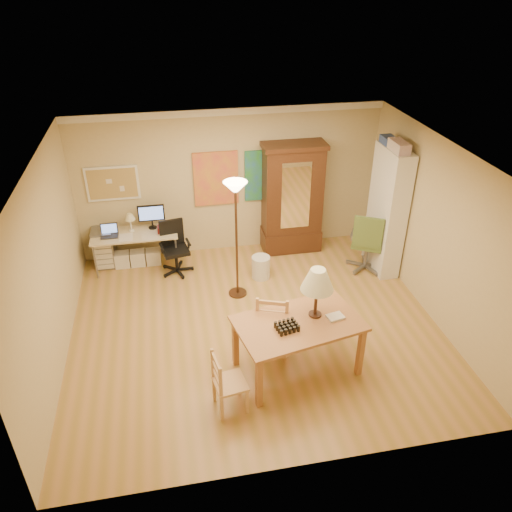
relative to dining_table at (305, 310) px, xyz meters
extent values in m
plane|color=#A17E39|center=(-0.47, 0.97, -0.96)|extent=(5.50, 5.50, 0.00)
cube|color=white|center=(-0.47, 3.43, 1.68)|extent=(5.50, 0.08, 0.12)
cube|color=tan|center=(-2.52, 3.44, 0.54)|extent=(0.90, 0.04, 0.62)
cube|color=gold|center=(-0.72, 3.44, 0.49)|extent=(0.80, 0.04, 1.00)
cube|color=#27689F|center=(0.18, 3.44, 0.49)|extent=(0.75, 0.04, 0.95)
cube|color=olive|center=(-0.09, -0.04, -0.17)|extent=(1.77, 1.28, 0.04)
cube|color=olive|center=(-0.72, -0.59, -0.58)|extent=(0.09, 0.09, 0.76)
cube|color=olive|center=(0.70, -0.28, -0.58)|extent=(0.09, 0.09, 0.76)
cube|color=olive|center=(-0.89, 0.21, -0.58)|extent=(0.09, 0.09, 0.76)
cube|color=olive|center=(0.54, 0.51, -0.58)|extent=(0.09, 0.09, 0.76)
cylinder|color=#331C11|center=(0.16, 0.07, -0.14)|extent=(0.17, 0.17, 0.02)
cylinder|color=#331C11|center=(0.16, 0.07, 0.06)|extent=(0.04, 0.04, 0.43)
cone|color=beige|center=(0.16, 0.07, 0.40)|extent=(0.43, 0.43, 0.30)
cube|color=silver|center=(0.40, -0.04, -0.14)|extent=(0.24, 0.20, 0.03)
cube|color=black|center=(-0.28, -0.15, -0.11)|extent=(0.34, 0.29, 0.09)
cube|color=tan|center=(-0.32, 0.43, -0.49)|extent=(0.58, 0.57, 0.04)
cube|color=tan|center=(-0.07, 0.54, -0.73)|extent=(0.05, 0.05, 0.45)
cube|color=tan|center=(-0.44, 0.68, -0.73)|extent=(0.05, 0.05, 0.45)
cube|color=tan|center=(-0.19, 0.19, -0.73)|extent=(0.05, 0.05, 0.45)
cube|color=tan|center=(-0.57, 0.32, -0.73)|extent=(0.05, 0.05, 0.45)
cube|color=tan|center=(-0.19, 0.19, -0.23)|extent=(0.05, 0.05, 0.52)
cube|color=tan|center=(-0.57, 0.32, -0.23)|extent=(0.05, 0.05, 0.52)
cube|color=tan|center=(-0.38, 0.26, -0.17)|extent=(0.38, 0.16, 0.05)
cube|color=tan|center=(-1.07, -0.54, -0.55)|extent=(0.44, 0.45, 0.04)
cube|color=tan|center=(-0.89, -0.69, -0.76)|extent=(0.04, 0.04, 0.39)
cube|color=tan|center=(-0.94, -0.35, -0.76)|extent=(0.04, 0.04, 0.39)
cube|color=tan|center=(-1.20, -0.74, -0.76)|extent=(0.04, 0.04, 0.39)
cube|color=tan|center=(-1.26, -0.40, -0.76)|extent=(0.04, 0.04, 0.39)
cube|color=tan|center=(-1.20, -0.74, -0.33)|extent=(0.04, 0.04, 0.45)
cube|color=tan|center=(-1.26, -0.40, -0.33)|extent=(0.04, 0.04, 0.45)
cube|color=tan|center=(-1.23, -0.57, -0.28)|extent=(0.08, 0.34, 0.04)
cylinder|color=#432C1A|center=(-0.60, 1.87, -0.94)|extent=(0.30, 0.30, 0.03)
cylinder|color=#432C1A|center=(-0.60, 1.87, 0.01)|extent=(0.04, 0.04, 1.89)
cone|color=#FFE0A5|center=(-0.60, 1.87, 0.98)|extent=(0.37, 0.37, 0.15)
cube|color=#C0B78D|center=(-2.24, 3.09, -0.29)|extent=(1.49, 0.65, 0.03)
cylinder|color=slate|center=(-2.94, 2.81, -0.63)|extent=(0.03, 0.03, 0.65)
cylinder|color=slate|center=(-1.54, 2.81, -0.63)|extent=(0.03, 0.03, 0.65)
cylinder|color=slate|center=(-2.94, 3.37, -0.63)|extent=(0.03, 0.03, 0.65)
cylinder|color=slate|center=(-1.54, 3.37, -0.63)|extent=(0.03, 0.03, 0.65)
cube|color=black|center=(-2.66, 3.04, -0.27)|extent=(0.30, 0.21, 0.01)
cube|color=black|center=(-2.66, 3.19, -0.17)|extent=(0.30, 0.05, 0.19)
cube|color=black|center=(-1.92, 3.23, 0.02)|extent=(0.47, 0.04, 0.30)
cone|color=beige|center=(-2.29, 3.18, 0.00)|extent=(0.19, 0.19, 0.11)
cube|color=silver|center=(-2.38, 2.95, -0.27)|extent=(0.23, 0.30, 0.01)
cube|color=maroon|center=(-1.73, 3.04, -0.22)|extent=(0.21, 0.15, 0.11)
cube|color=white|center=(-2.52, 3.14, -0.82)|extent=(0.26, 0.22, 0.28)
cube|color=white|center=(-2.24, 3.14, -0.82)|extent=(0.26, 0.22, 0.28)
cube|color=silver|center=(-1.96, 3.14, -0.82)|extent=(0.26, 0.22, 0.28)
cylinder|color=black|center=(-1.56, 2.75, -0.73)|extent=(0.05, 0.05, 0.37)
cube|color=black|center=(-1.56, 2.75, -0.52)|extent=(0.51, 0.49, 0.06)
cube|color=black|center=(-1.59, 2.95, -0.24)|extent=(0.42, 0.12, 0.47)
cube|color=black|center=(-1.79, 2.71, -0.39)|extent=(0.08, 0.28, 0.03)
cube|color=black|center=(-1.32, 2.80, -0.39)|extent=(0.08, 0.28, 0.03)
cylinder|color=slate|center=(1.80, 2.25, -0.69)|extent=(0.07, 0.07, 0.43)
cube|color=#475F2A|center=(1.80, 2.25, -0.44)|extent=(0.70, 0.69, 0.08)
cube|color=#475F2A|center=(1.68, 2.04, -0.11)|extent=(0.46, 0.29, 0.56)
cube|color=slate|center=(2.05, 2.11, -0.28)|extent=(0.20, 0.31, 0.03)
cube|color=slate|center=(1.55, 2.39, -0.28)|extent=(0.20, 0.31, 0.03)
cube|color=slate|center=(-2.82, 3.25, -0.60)|extent=(0.36, 0.41, 0.71)
cube|color=silver|center=(-2.82, 3.04, -0.60)|extent=(0.30, 0.02, 0.61)
cube|color=#351C0E|center=(0.65, 3.21, 0.05)|extent=(1.06, 0.48, 2.02)
cube|color=#351C0E|center=(0.65, 3.21, -0.74)|extent=(1.10, 0.52, 0.40)
cube|color=white|center=(0.65, 2.96, 0.25)|extent=(0.53, 0.01, 1.25)
cube|color=#351C0E|center=(0.65, 3.21, 1.09)|extent=(1.14, 0.54, 0.08)
cube|color=white|center=(2.08, 2.25, 0.16)|extent=(0.34, 0.89, 2.23)
cube|color=#993333|center=(2.04, 2.08, -0.42)|extent=(0.20, 0.45, 0.27)
cube|color=#334C99|center=(2.04, 2.47, 0.90)|extent=(0.20, 0.31, 0.22)
cylinder|color=silver|center=(-0.12, 2.31, -0.75)|extent=(0.32, 0.32, 0.41)
camera|label=1|loc=(-1.59, -4.94, 3.88)|focal=35.00mm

